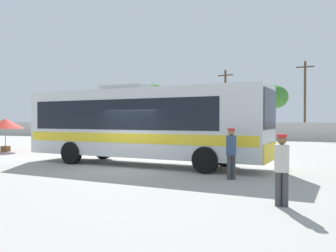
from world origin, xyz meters
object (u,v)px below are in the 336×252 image
object	(u,v)px
parked_car_leftmost_black	(118,131)
parked_car_second_silver	(162,132)
utility_pole_far	(305,99)
utility_pole_near	(225,103)
roadside_tree_left	(111,103)
roadside_tree_midright	(274,97)
coach_bus_silver_yellow	(140,122)
roadside_tree_midleft	(152,99)
passenger_waiting_on_apron	(282,165)
vendor_umbrella_secondary_red	(5,124)
attendant_by_bus_door	(231,150)
parked_car_third_silver	(216,133)

from	to	relation	value
parked_car_leftmost_black	parked_car_second_silver	size ratio (longest dim) A/B	1.07
utility_pole_far	utility_pole_near	bearing A→B (deg)	179.16
utility_pole_near	roadside_tree_left	world-z (taller)	utility_pole_near
utility_pole_near	roadside_tree_midright	world-z (taller)	utility_pole_near
utility_pole_far	parked_car_second_silver	bearing A→B (deg)	-161.65
coach_bus_silver_yellow	roadside_tree_midleft	bearing A→B (deg)	112.14
utility_pole_near	parked_car_leftmost_black	bearing A→B (deg)	-157.63
passenger_waiting_on_apron	roadside_tree_midleft	bearing A→B (deg)	117.54
passenger_waiting_on_apron	vendor_umbrella_secondary_red	distance (m)	19.93
attendant_by_bus_door	utility_pole_far	distance (m)	27.93
vendor_umbrella_secondary_red	utility_pole_near	bearing A→B (deg)	65.46
roadside_tree_midleft	vendor_umbrella_secondary_red	bearing A→B (deg)	-88.13
parked_car_third_silver	roadside_tree_midright	size ratio (longest dim) A/B	0.76
parked_car_second_silver	parked_car_third_silver	size ratio (longest dim) A/B	0.93
parked_car_second_silver	utility_pole_near	distance (m)	8.23
parked_car_third_silver	coach_bus_silver_yellow	bearing A→B (deg)	-86.63
coach_bus_silver_yellow	parked_car_leftmost_black	xyz separation A→B (m)	(-12.39, 20.49, -1.16)
coach_bus_silver_yellow	attendant_by_bus_door	distance (m)	5.46
passenger_waiting_on_apron	utility_pole_far	bearing A→B (deg)	88.58
utility_pole_far	roadside_tree_left	distance (m)	25.47
passenger_waiting_on_apron	parked_car_third_silver	distance (m)	27.70
vendor_umbrella_secondary_red	roadside_tree_midleft	xyz separation A→B (m)	(-0.86, 26.50, 3.19)
roadside_tree_midright	parked_car_leftmost_black	bearing A→B (deg)	-152.99
passenger_waiting_on_apron	coach_bus_silver_yellow	bearing A→B (deg)	137.37
parked_car_second_silver	utility_pole_near	xyz separation A→B (m)	(5.80, 4.84, 3.29)
passenger_waiting_on_apron	roadside_tree_midleft	world-z (taller)	roadside_tree_midleft
roadside_tree_left	roadside_tree_midright	world-z (taller)	roadside_tree_left
coach_bus_silver_yellow	parked_car_leftmost_black	size ratio (longest dim) A/B	2.51
coach_bus_silver_yellow	roadside_tree_midright	world-z (taller)	roadside_tree_midright
vendor_umbrella_secondary_red	parked_car_second_silver	xyz separation A→B (m)	(4.25, 17.16, -1.03)
attendant_by_bus_door	vendor_umbrella_secondary_red	world-z (taller)	vendor_umbrella_secondary_red
utility_pole_far	coach_bus_silver_yellow	bearing A→B (deg)	-106.26
passenger_waiting_on_apron	utility_pole_near	xyz separation A→B (m)	(-7.66, 31.12, 3.08)
vendor_umbrella_secondary_red	parked_car_leftmost_black	xyz separation A→B (m)	(-1.21, 17.37, -0.99)
utility_pole_far	roadside_tree_left	xyz separation A→B (m)	(-25.20, 3.68, 0.13)
coach_bus_silver_yellow	roadside_tree_left	xyz separation A→B (m)	(-17.91, 28.68, 2.47)
utility_pole_far	roadside_tree_left	world-z (taller)	utility_pole_far
coach_bus_silver_yellow	utility_pole_far	bearing A→B (deg)	73.74
vendor_umbrella_secondary_red	utility_pole_far	distance (m)	28.74
passenger_waiting_on_apron	utility_pole_far	distance (m)	31.18
coach_bus_silver_yellow	utility_pole_near	world-z (taller)	utility_pole_near
parked_car_leftmost_black	roadside_tree_midright	size ratio (longest dim) A/B	0.75
parked_car_leftmost_black	roadside_tree_midleft	distance (m)	10.04
attendant_by_bus_door	vendor_umbrella_secondary_red	bearing A→B (deg)	160.15
parked_car_leftmost_black	coach_bus_silver_yellow	bearing A→B (deg)	-58.84
utility_pole_far	roadside_tree_midleft	world-z (taller)	utility_pole_far
coach_bus_silver_yellow	utility_pole_near	distance (m)	25.23
attendant_by_bus_door	utility_pole_far	bearing A→B (deg)	84.63
coach_bus_silver_yellow	roadside_tree_left	world-z (taller)	roadside_tree_left
utility_pole_near	utility_pole_far	size ratio (longest dim) A/B	0.94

